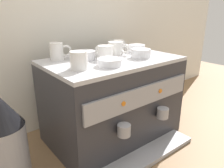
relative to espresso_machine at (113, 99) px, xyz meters
name	(u,v)px	position (x,y,z in m)	size (l,w,h in m)	color
ground_plane	(112,134)	(0.00, 0.00, -0.21)	(4.00, 4.00, 0.00)	brown
tiled_backsplash_wall	(78,31)	(0.00, 0.33, 0.32)	(2.80, 0.03, 1.07)	silver
espresso_machine	(113,99)	(0.00, 0.00, 0.00)	(0.66, 0.52, 0.43)	#2D2D33
ceramic_cup_0	(79,60)	(-0.23, -0.06, 0.25)	(0.08, 0.10, 0.07)	white
ceramic_cup_1	(116,48)	(0.07, 0.06, 0.25)	(0.09, 0.11, 0.07)	white
ceramic_cup_2	(105,52)	(-0.03, 0.02, 0.25)	(0.07, 0.11, 0.07)	white
ceramic_cup_3	(57,51)	(-0.22, 0.14, 0.26)	(0.10, 0.06, 0.08)	white
ceramic_cup_4	(119,46)	(0.15, 0.13, 0.25)	(0.10, 0.06, 0.06)	white
ceramic_bowl_0	(141,53)	(0.13, -0.07, 0.24)	(0.10, 0.10, 0.04)	white
ceramic_bowl_1	(85,55)	(-0.11, 0.07, 0.24)	(0.10, 0.10, 0.04)	white
ceramic_bowl_2	(137,49)	(0.21, 0.05, 0.24)	(0.09, 0.09, 0.04)	white
ceramic_bowl_3	(110,62)	(-0.09, -0.10, 0.23)	(0.11, 0.11, 0.03)	white
coffee_grinder	(3,141)	(-0.54, -0.02, -0.01)	(0.17, 0.17, 0.39)	#939399
milk_pitcher	(169,99)	(0.49, 0.00, -0.13)	(0.10, 0.10, 0.16)	#B7B7BC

